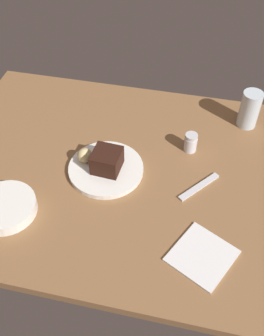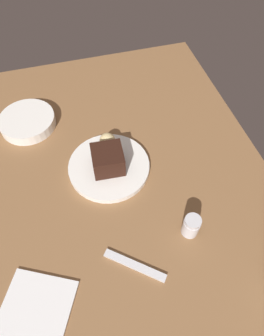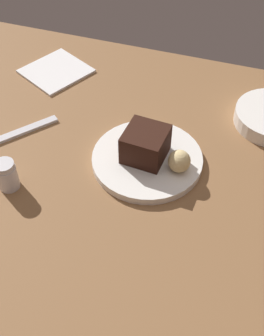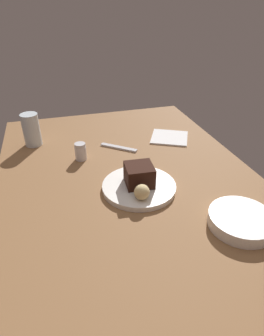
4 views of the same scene
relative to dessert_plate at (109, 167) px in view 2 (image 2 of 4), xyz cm
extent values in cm
cube|color=brown|center=(7.88, 1.31, -2.32)|extent=(120.00, 84.00, 3.00)
cylinder|color=white|center=(0.00, 0.00, 0.00)|extent=(22.54, 22.54, 1.63)
cube|color=black|center=(0.51, -0.19, 3.99)|extent=(8.69, 8.81, 6.35)
sphere|color=#DBC184|center=(-6.83, 0.95, 3.05)|extent=(4.47, 4.47, 4.47)
cylinder|color=silver|center=(23.55, 14.61, 1.74)|extent=(4.09, 4.09, 5.10)
cylinder|color=silver|center=(23.55, 14.61, 4.89)|extent=(3.89, 3.89, 1.20)
cylinder|color=white|center=(-22.82, -20.49, 0.81)|extent=(16.90, 16.90, 3.25)
cube|color=silver|center=(28.10, -0.51, -0.47)|extent=(10.88, 12.76, 0.70)
cube|color=white|center=(31.22, -22.98, -0.52)|extent=(19.13, 19.36, 0.60)
camera|label=1|loc=(25.11, -76.46, 86.81)|focal=42.02mm
camera|label=2|loc=(47.37, -6.53, 67.14)|focal=31.54mm
camera|label=3|loc=(-17.26, 61.48, 65.65)|focal=48.05mm
camera|label=4|loc=(-69.03, 22.07, 50.85)|focal=30.82mm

